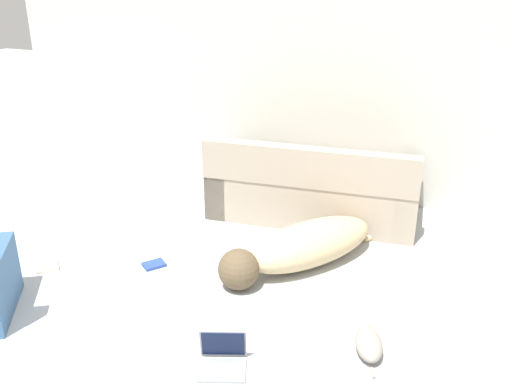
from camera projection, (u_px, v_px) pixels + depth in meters
wall_back at (310, 67)px, 5.57m from camera, size 6.68×0.06×2.61m
couch at (313, 191)px, 5.36m from camera, size 1.97×0.91×0.79m
dog at (301, 247)px, 4.56m from camera, size 1.16×1.53×0.34m
cat at (368, 342)px, 3.61m from camera, size 0.26×0.48×0.13m
laptop_open at (223, 354)px, 3.49m from camera, size 0.36×0.34×0.22m
book_cream at (47, 267)px, 4.57m from camera, size 0.23×0.22×0.02m
book_blue at (154, 265)px, 4.61m from camera, size 0.21×0.21×0.02m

